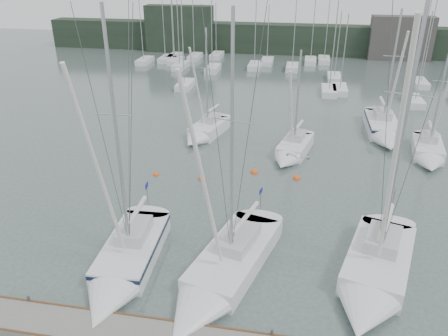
# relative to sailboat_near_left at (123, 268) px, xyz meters

# --- Properties ---
(ground) EXTENTS (160.00, 160.00, 0.00)m
(ground) POSITION_rel_sailboat_near_left_xyz_m (6.30, 1.05, -0.59)
(ground) COLOR #495854
(ground) RESTS_ON ground
(far_treeline) EXTENTS (90.00, 4.00, 5.00)m
(far_treeline) POSITION_rel_sailboat_near_left_xyz_m (6.30, 63.05, 1.91)
(far_treeline) COLOR black
(far_treeline) RESTS_ON ground
(far_building_left) EXTENTS (12.00, 3.00, 8.00)m
(far_building_left) POSITION_rel_sailboat_near_left_xyz_m (-13.70, 61.05, 3.41)
(far_building_left) COLOR black
(far_building_left) RESTS_ON ground
(far_building_right) EXTENTS (10.00, 3.00, 7.00)m
(far_building_right) POSITION_rel_sailboat_near_left_xyz_m (24.30, 61.05, 2.91)
(far_building_right) COLOR #413E3C
(far_building_right) RESTS_ON ground
(mast_forest) EXTENTS (51.90, 26.13, 14.73)m
(mast_forest) POSITION_rel_sailboat_near_left_xyz_m (7.52, 47.37, -0.10)
(mast_forest) COLOR silver
(mast_forest) RESTS_ON ground
(sailboat_near_left) EXTENTS (3.29, 9.59, 14.96)m
(sailboat_near_left) POSITION_rel_sailboat_near_left_xyz_m (0.00, 0.00, 0.00)
(sailboat_near_left) COLOR silver
(sailboat_near_left) RESTS_ON ground
(sailboat_near_center) EXTENTS (5.62, 10.96, 14.96)m
(sailboat_near_center) POSITION_rel_sailboat_near_left_xyz_m (5.18, -0.08, -0.07)
(sailboat_near_center) COLOR silver
(sailboat_near_center) RESTS_ON ground
(sailboat_near_right) EXTENTS (5.59, 9.77, 17.18)m
(sailboat_near_right) POSITION_rel_sailboat_near_left_xyz_m (13.16, 1.30, 0.02)
(sailboat_near_right) COLOR silver
(sailboat_near_right) RESTS_ON ground
(sailboat_mid_b) EXTENTS (3.94, 7.18, 10.85)m
(sailboat_mid_b) POSITION_rel_sailboat_near_left_xyz_m (-0.19, 20.50, -0.05)
(sailboat_mid_b) COLOR silver
(sailboat_mid_b) RESTS_ON ground
(sailboat_mid_c) EXTENTS (3.70, 7.03, 9.75)m
(sailboat_mid_c) POSITION_rel_sailboat_near_left_xyz_m (8.28, 17.40, -0.06)
(sailboat_mid_c) COLOR silver
(sailboat_mid_c) RESTS_ON ground
(sailboat_mid_d) EXTENTS (2.83, 9.18, 12.56)m
(sailboat_mid_d) POSITION_rel_sailboat_near_left_xyz_m (16.88, 23.90, 0.05)
(sailboat_mid_d) COLOR silver
(sailboat_mid_d) RESTS_ON ground
(sailboat_mid_e) EXTENTS (3.30, 7.19, 11.04)m
(sailboat_mid_e) POSITION_rel_sailboat_near_left_xyz_m (19.87, 19.04, -0.05)
(sailboat_mid_e) COLOR silver
(sailboat_mid_e) RESTS_ON ground
(buoy_a) EXTENTS (0.57, 0.57, 0.57)m
(buoy_a) POSITION_rel_sailboat_near_left_xyz_m (1.61, 12.08, -0.59)
(buoy_a) COLOR #EF5315
(buoy_a) RESTS_ON ground
(buoy_b) EXTENTS (0.59, 0.59, 0.59)m
(buoy_b) POSITION_rel_sailboat_near_left_xyz_m (8.93, 13.48, -0.59)
(buoy_b) COLOR #EF5315
(buoy_b) RESTS_ON ground
(buoy_c) EXTENTS (0.50, 0.50, 0.50)m
(buoy_c) POSITION_rel_sailboat_near_left_xyz_m (-2.17, 12.15, -0.59)
(buoy_c) COLOR #EF5315
(buoy_c) RESTS_ON ground
(seagull) EXTENTS (1.07, 0.51, 0.21)m
(seagull) POSITION_rel_sailboat_near_left_xyz_m (8.83, 2.43, 6.28)
(seagull) COLOR white
(seagull) RESTS_ON ground
(buoy_d) EXTENTS (0.62, 0.62, 0.62)m
(buoy_d) POSITION_rel_sailboat_near_left_xyz_m (5.52, 13.97, -0.59)
(buoy_d) COLOR #EF5315
(buoy_d) RESTS_ON ground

